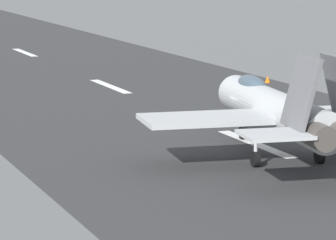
% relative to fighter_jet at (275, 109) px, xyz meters
% --- Properties ---
extents(ground_plane, '(400.00, 400.00, 0.00)m').
position_rel_fighter_jet_xyz_m(ground_plane, '(3.15, -0.70, -2.42)').
color(ground_plane, '#606161').
extents(runway_strip, '(240.00, 26.00, 0.02)m').
position_rel_fighter_jet_xyz_m(runway_strip, '(3.14, -0.70, -2.41)').
color(runway_strip, '#313233').
rests_on(runway_strip, ground).
extents(fighter_jet, '(17.67, 13.92, 5.62)m').
position_rel_fighter_jet_xyz_m(fighter_jet, '(0.00, 0.00, 0.00)').
color(fighter_jet, '#B2B6B8').
rests_on(fighter_jet, ground).
extents(crew_person, '(0.60, 0.48, 1.69)m').
position_rel_fighter_jet_xyz_m(crew_person, '(16.45, -10.68, -1.58)').
color(crew_person, '#1E2338').
rests_on(crew_person, ground).
extents(marker_cone_far, '(0.44, 0.44, 0.55)m').
position_rel_fighter_jet_xyz_m(marker_cone_far, '(24.89, -12.52, -2.15)').
color(marker_cone_far, orange).
rests_on(marker_cone_far, ground).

